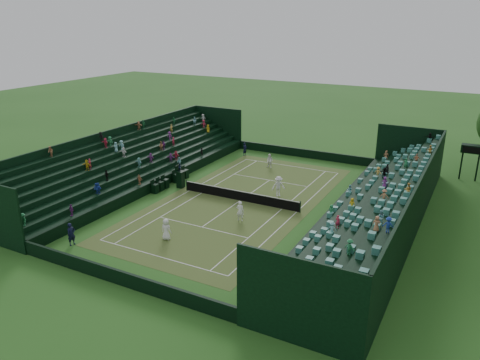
{
  "coord_description": "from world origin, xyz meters",
  "views": [
    {
      "loc": [
        18.51,
        -34.69,
        15.68
      ],
      "look_at": [
        0.0,
        0.0,
        2.0
      ],
      "focal_mm": 35.0,
      "sensor_mm": 36.0,
      "label": 1
    }
  ],
  "objects": [
    {
      "name": "line_judge_north",
      "position": [
        -6.41,
        13.24,
        0.8
      ],
      "size": [
        0.49,
        0.65,
        1.6
      ],
      "primitive_type": "imported",
      "rotation": [
        0.0,
        0.0,
        1.37
      ],
      "color": "black",
      "rests_on": "ground"
    },
    {
      "name": "tennis_net",
      "position": [
        0.0,
        0.0,
        0.53
      ],
      "size": [
        11.67,
        0.1,
        1.06
      ],
      "color": "black",
      "rests_on": "ground"
    },
    {
      "name": "line_judge_south",
      "position": [
        -6.71,
        -13.4,
        0.86
      ],
      "size": [
        0.51,
        0.69,
        1.72
      ],
      "primitive_type": "imported",
      "rotation": [
        0.0,
        0.0,
        1.4
      ],
      "color": "black",
      "rests_on": "ground"
    },
    {
      "name": "umpire_chair",
      "position": [
        -6.77,
        0.41,
        1.06
      ],
      "size": [
        0.79,
        0.79,
        2.48
      ],
      "color": "black",
      "rests_on": "ground"
    },
    {
      "name": "scoreboard_tower",
      "position": [
        17.75,
        16.0,
        3.14
      ],
      "size": [
        2.0,
        1.0,
        3.7
      ],
      "color": "black",
      "rests_on": "ground"
    },
    {
      "name": "perimeter_wall_west",
      "position": [
        -8.48,
        0.0,
        0.5
      ],
      "size": [
        0.2,
        31.77,
        1.0
      ],
      "primitive_type": "cube",
      "color": "black",
      "rests_on": "ground"
    },
    {
      "name": "south_grandstand",
      "position": [
        -12.66,
        0.0,
        1.55
      ],
      "size": [
        6.6,
        32.0,
        4.9
      ],
      "color": "black",
      "rests_on": "ground"
    },
    {
      "name": "perimeter_wall_north",
      "position": [
        0.0,
        15.88,
        0.5
      ],
      "size": [
        17.17,
        0.2,
        1.0
      ],
      "primitive_type": "cube",
      "color": "black",
      "rests_on": "ground"
    },
    {
      "name": "player_near_east",
      "position": [
        2.08,
        -3.86,
        0.86
      ],
      "size": [
        0.7,
        0.54,
        1.72
      ],
      "primitive_type": "imported",
      "rotation": [
        0.0,
        0.0,
        3.36
      ],
      "color": "white",
      "rests_on": "ground"
    },
    {
      "name": "north_grandstand",
      "position": [
        12.66,
        0.0,
        1.55
      ],
      "size": [
        6.6,
        32.0,
        4.9
      ],
      "color": "black",
      "rests_on": "ground"
    },
    {
      "name": "player_far_east",
      "position": [
        2.55,
        2.77,
        0.96
      ],
      "size": [
        1.42,
        1.32,
        1.91
      ],
      "primitive_type": "imported",
      "rotation": [
        0.0,
        0.0,
        0.65
      ],
      "color": "white",
      "rests_on": "ground"
    },
    {
      "name": "ground",
      "position": [
        0.0,
        0.0,
        0.0
      ],
      "size": [
        160.0,
        160.0,
        0.0
      ],
      "primitive_type": "plane",
      "color": "#285C1D",
      "rests_on": "ground"
    },
    {
      "name": "courtside_chairs",
      "position": [
        -8.03,
        0.5,
        0.48
      ],
      "size": [
        0.59,
        5.56,
        1.28
      ],
      "color": "black",
      "rests_on": "ground"
    },
    {
      "name": "perimeter_wall_east",
      "position": [
        8.48,
        0.0,
        0.5
      ],
      "size": [
        0.2,
        31.77,
        1.0
      ],
      "primitive_type": "cube",
      "color": "black",
      "rests_on": "ground"
    },
    {
      "name": "player_near_west",
      "position": [
        -1.17,
        -9.45,
        0.83
      ],
      "size": [
        0.85,
        0.59,
        1.65
      ],
      "primitive_type": "imported",
      "rotation": [
        0.0,
        0.0,
        3.23
      ],
      "color": "white",
      "rests_on": "ground"
    },
    {
      "name": "player_far_west",
      "position": [
        -1.76,
        10.25,
        0.79
      ],
      "size": [
        0.86,
        0.73,
        1.57
      ],
      "primitive_type": "imported",
      "rotation": [
        0.0,
        0.0,
        -0.19
      ],
      "color": "white",
      "rests_on": "ground"
    },
    {
      "name": "court_surface",
      "position": [
        0.0,
        0.0,
        0.01
      ],
      "size": [
        12.97,
        26.77,
        0.01
      ],
      "primitive_type": "cube",
      "color": "#326D24",
      "rests_on": "ground"
    },
    {
      "name": "perimeter_wall_south",
      "position": [
        0.0,
        -15.88,
        0.5
      ],
      "size": [
        17.17,
        0.2,
        1.0
      ],
      "primitive_type": "cube",
      "color": "black",
      "rests_on": "ground"
    }
  ]
}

